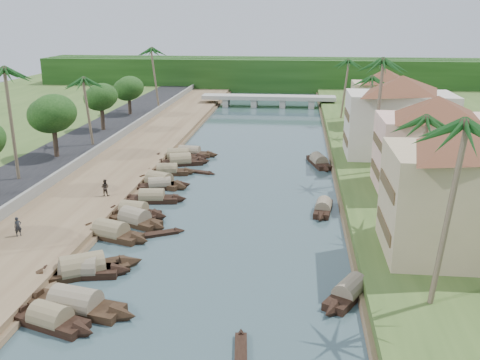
# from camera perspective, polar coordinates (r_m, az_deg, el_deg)

# --- Properties ---
(ground) EXTENTS (220.00, 220.00, 0.00)m
(ground) POSITION_cam_1_polar(r_m,az_deg,el_deg) (45.12, -2.21, -7.03)
(ground) COLOR #34494E
(ground) RESTS_ON ground
(left_bank) EXTENTS (10.00, 180.00, 0.80)m
(left_bank) POSITION_cam_1_polar(r_m,az_deg,el_deg) (67.10, -13.35, 1.03)
(left_bank) COLOR brown
(left_bank) RESTS_ON ground
(right_bank) EXTENTS (16.00, 180.00, 1.20)m
(right_bank) POSITION_cam_1_polar(r_m,az_deg,el_deg) (64.58, 17.40, 0.26)
(right_bank) COLOR #324D1F
(right_bank) RESTS_ON ground
(road) EXTENTS (8.00, 180.00, 1.40)m
(road) POSITION_cam_1_polar(r_m,az_deg,el_deg) (70.28, -19.92, 1.44)
(road) COLOR black
(road) RESTS_ON ground
(retaining_wall) EXTENTS (0.40, 180.00, 1.10)m
(retaining_wall) POSITION_cam_1_polar(r_m,az_deg,el_deg) (68.35, -16.73, 1.89)
(retaining_wall) COLOR slate
(retaining_wall) RESTS_ON left_bank
(treeline) EXTENTS (120.00, 14.00, 8.00)m
(treeline) POSITION_cam_1_polar(r_m,az_deg,el_deg) (141.59, 3.72, 11.21)
(treeline) COLOR black
(treeline) RESTS_ON ground
(bridge) EXTENTS (28.00, 4.00, 2.40)m
(bridge) POSITION_cam_1_polar(r_m,az_deg,el_deg) (114.12, 3.05, 8.65)
(bridge) COLOR #98978E
(bridge) RESTS_ON ground
(building_near) EXTENTS (14.85, 14.85, 10.20)m
(building_near) POSITION_cam_1_polar(r_m,az_deg,el_deg) (42.54, 23.47, -0.82)
(building_near) COLOR tan
(building_near) RESTS_ON right_bank
(building_mid) EXTENTS (14.11, 14.11, 9.70)m
(building_mid) POSITION_cam_1_polar(r_m,az_deg,el_deg) (57.77, 19.93, 3.77)
(building_mid) COLOR beige
(building_mid) RESTS_ON right_bank
(building_far) EXTENTS (15.59, 15.59, 10.20)m
(building_far) POSITION_cam_1_polar(r_m,az_deg,el_deg) (70.94, 16.63, 6.61)
(building_far) COLOR beige
(building_far) RESTS_ON right_bank
(building_distant) EXTENTS (12.62, 12.62, 9.20)m
(building_distant) POSITION_cam_1_polar(r_m,az_deg,el_deg) (90.67, 15.07, 8.56)
(building_distant) COLOR tan
(building_distant) RESTS_ON right_bank
(sampan_0) EXTENTS (9.29, 3.71, 2.37)m
(sampan_0) POSITION_cam_1_polar(r_m,az_deg,el_deg) (37.36, -17.12, -12.57)
(sampan_0) COLOR black
(sampan_0) RESTS_ON ground
(sampan_1) EXTENTS (7.05, 3.70, 2.08)m
(sampan_1) POSITION_cam_1_polar(r_m,az_deg,el_deg) (36.20, -19.55, -13.85)
(sampan_1) COLOR black
(sampan_1) RESTS_ON ground
(sampan_2) EXTENTS (8.96, 6.22, 2.41)m
(sampan_2) POSITION_cam_1_polar(r_m,az_deg,el_deg) (41.88, -16.43, -9.13)
(sampan_2) COLOR black
(sampan_2) RESTS_ON ground
(sampan_3) EXTENTS (8.04, 3.04, 2.13)m
(sampan_3) POSITION_cam_1_polar(r_m,az_deg,el_deg) (41.77, -16.77, -9.24)
(sampan_3) COLOR black
(sampan_3) RESTS_ON ground
(sampan_4) EXTENTS (8.12, 4.26, 2.27)m
(sampan_4) POSITION_cam_1_polar(r_m,az_deg,el_deg) (47.88, -13.59, -5.51)
(sampan_4) COLOR black
(sampan_4) RESTS_ON ground
(sampan_5) EXTENTS (7.20, 2.78, 2.25)m
(sampan_5) POSITION_cam_1_polar(r_m,az_deg,el_deg) (52.24, -11.27, -3.42)
(sampan_5) COLOR black
(sampan_5) RESTS_ON ground
(sampan_6) EXTENTS (7.40, 4.79, 2.22)m
(sampan_6) POSITION_cam_1_polar(r_m,az_deg,el_deg) (50.44, -11.16, -4.17)
(sampan_6) COLOR black
(sampan_6) RESTS_ON ground
(sampan_7) EXTENTS (7.57, 2.41, 2.01)m
(sampan_7) POSITION_cam_1_polar(r_m,az_deg,el_deg) (55.97, -9.38, -1.93)
(sampan_7) COLOR black
(sampan_7) RESTS_ON ground
(sampan_8) EXTENTS (7.93, 4.64, 2.39)m
(sampan_8) POSITION_cam_1_polar(r_m,az_deg,el_deg) (61.12, -8.61, -0.24)
(sampan_8) COLOR black
(sampan_8) RESTS_ON ground
(sampan_9) EXTENTS (7.26, 3.55, 1.87)m
(sampan_9) POSITION_cam_1_polar(r_m,az_deg,el_deg) (60.02, -8.57, -0.58)
(sampan_9) COLOR black
(sampan_9) RESTS_ON ground
(sampan_10) EXTENTS (7.29, 2.61, 2.00)m
(sampan_10) POSITION_cam_1_polar(r_m,az_deg,el_deg) (65.34, -7.77, 0.92)
(sampan_10) COLOR black
(sampan_10) RESTS_ON ground
(sampan_11) EXTENTS (8.11, 4.06, 2.28)m
(sampan_11) POSITION_cam_1_polar(r_m,az_deg,el_deg) (69.42, -6.39, 1.95)
(sampan_11) COLOR black
(sampan_11) RESTS_ON ground
(sampan_12) EXTENTS (8.55, 2.35, 2.03)m
(sampan_12) POSITION_cam_1_polar(r_m,az_deg,el_deg) (73.87, -5.42, 2.90)
(sampan_12) COLOR black
(sampan_12) RESTS_ON ground
(sampan_13) EXTENTS (8.61, 2.72, 2.30)m
(sampan_13) POSITION_cam_1_polar(r_m,az_deg,el_deg) (71.97, -6.59, 2.49)
(sampan_13) COLOR black
(sampan_13) RESTS_ON ground
(sampan_14) EXTENTS (4.90, 7.29, 1.88)m
(sampan_14) POSITION_cam_1_polar(r_m,az_deg,el_deg) (38.04, 11.62, -11.57)
(sampan_14) COLOR black
(sampan_14) RESTS_ON ground
(sampan_15) EXTENTS (2.21, 6.67, 1.82)m
(sampan_15) POSITION_cam_1_polar(r_m,az_deg,el_deg) (53.12, 8.86, -2.96)
(sampan_15) COLOR black
(sampan_15) RESTS_ON ground
(sampan_16) EXTENTS (3.64, 8.38, 2.04)m
(sampan_16) POSITION_cam_1_polar(r_m,az_deg,el_deg) (69.81, 8.41, 1.95)
(sampan_16) COLOR black
(sampan_16) RESTS_ON ground
(canoe_0) EXTENTS (1.25, 5.38, 0.71)m
(canoe_0) POSITION_cam_1_polar(r_m,az_deg,el_deg) (31.79, 0.09, -18.13)
(canoe_0) COLOR black
(canoe_0) RESTS_ON ground
(canoe_1) EXTENTS (5.08, 3.26, 0.86)m
(canoe_1) POSITION_cam_1_polar(r_m,az_deg,el_deg) (47.63, -8.93, -5.76)
(canoe_1) COLOR black
(canoe_1) RESTS_ON ground
(canoe_2) EXTENTS (5.01, 2.21, 0.73)m
(canoe_2) POSITION_cam_1_polar(r_m,az_deg,el_deg) (65.81, -4.58, 0.87)
(canoe_2) COLOR black
(canoe_2) RESTS_ON ground
(palm_0) EXTENTS (3.20, 3.20, 13.03)m
(palm_0) POSITION_cam_1_polar(r_m,az_deg,el_deg) (32.70, 21.87, 5.21)
(palm_0) COLOR #745F4D
(palm_0) RESTS_ON ground
(palm_1) EXTENTS (3.20, 3.20, 10.75)m
(palm_1) POSITION_cam_1_polar(r_m,az_deg,el_deg) (46.62, 18.38, 6.06)
(palm_1) COLOR #745F4D
(palm_1) RESTS_ON ground
(palm_2) EXTENTS (3.20, 3.20, 14.21)m
(palm_2) POSITION_cam_1_polar(r_m,az_deg,el_deg) (61.38, 14.78, 11.95)
(palm_2) COLOR #745F4D
(palm_2) RESTS_ON ground
(palm_3) EXTENTS (3.20, 3.20, 10.30)m
(palm_3) POSITION_cam_1_polar(r_m,az_deg,el_deg) (80.63, 13.38, 10.48)
(palm_3) COLOR #745F4D
(palm_3) RESTS_ON ground
(palm_5) EXTENTS (3.20, 3.20, 13.38)m
(palm_5) POSITION_cam_1_polar(r_m,az_deg,el_deg) (61.23, -23.77, 10.52)
(palm_5) COLOR #745F4D
(palm_5) RESTS_ON ground
(palm_6) EXTENTS (3.20, 3.20, 10.58)m
(palm_6) POSITION_cam_1_polar(r_m,az_deg,el_deg) (75.42, -16.04, 10.20)
(palm_6) COLOR #745F4D
(palm_6) RESTS_ON ground
(palm_7) EXTENTS (3.20, 3.20, 11.47)m
(palm_7) POSITION_cam_1_polar(r_m,az_deg,el_deg) (95.33, 11.13, 12.25)
(palm_7) COLOR #745F4D
(palm_7) RESTS_ON ground
(palm_8) EXTENTS (3.20, 3.20, 12.78)m
(palm_8) POSITION_cam_1_polar(r_m,az_deg,el_deg) (103.39, -9.03, 13.52)
(palm_8) COLOR #745F4D
(palm_8) RESTS_ON ground
(tree_3) EXTENTS (5.48, 5.48, 7.71)m
(tree_3) POSITION_cam_1_polar(r_m,az_deg,el_deg) (70.53, -19.36, 6.63)
(tree_3) COLOR #433226
(tree_3) RESTS_ON ground
(tree_4) EXTENTS (4.68, 4.68, 7.01)m
(tree_4) POSITION_cam_1_polar(r_m,az_deg,el_deg) (85.88, -14.61, 8.50)
(tree_4) COLOR #433226
(tree_4) RESTS_ON ground
(tree_5) EXTENTS (4.88, 4.88, 6.63)m
(tree_5) POSITION_cam_1_polar(r_m,az_deg,el_deg) (98.91, -11.79, 9.50)
(tree_5) COLOR #433226
(tree_5) RESTS_ON ground
(tree_6) EXTENTS (4.74, 4.74, 6.93)m
(tree_6) POSITION_cam_1_polar(r_m,az_deg,el_deg) (73.83, 20.21, 6.43)
(tree_6) COLOR #433226
(tree_6) RESTS_ON ground
(person_near) EXTENTS (0.70, 0.71, 1.65)m
(person_near) POSITION_cam_1_polar(r_m,az_deg,el_deg) (48.40, -22.61, -4.61)
(person_near) COLOR black
(person_near) RESTS_ON left_bank
(person_far) EXTENTS (0.89, 0.72, 1.75)m
(person_far) POSITION_cam_1_polar(r_m,az_deg,el_deg) (56.24, -14.21, -0.78)
(person_far) COLOR #2B241E
(person_far) RESTS_ON left_bank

